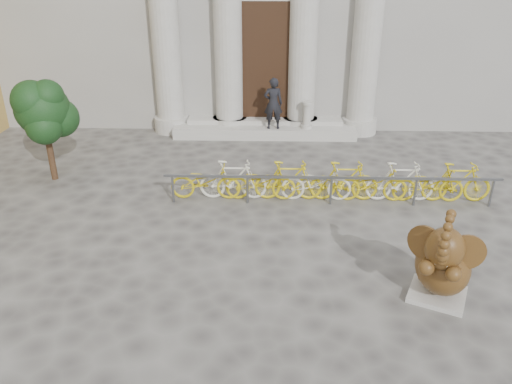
{
  "coord_description": "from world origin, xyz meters",
  "views": [
    {
      "loc": [
        0.17,
        -6.59,
        5.39
      ],
      "look_at": [
        -0.09,
        2.55,
        1.1
      ],
      "focal_mm": 35.0,
      "sensor_mm": 36.0,
      "label": 1
    }
  ],
  "objects_px": {
    "elephant_statue": "(442,265)",
    "bike_rack": "(330,181)",
    "pedestrian": "(273,103)",
    "tree": "(43,111)"
  },
  "relations": [
    {
      "from": "elephant_statue",
      "to": "pedestrian",
      "type": "height_order",
      "value": "pedestrian"
    },
    {
      "from": "elephant_statue",
      "to": "pedestrian",
      "type": "bearing_deg",
      "value": 133.45
    },
    {
      "from": "elephant_statue",
      "to": "pedestrian",
      "type": "xyz_separation_m",
      "value": [
        -2.86,
        8.43,
        0.51
      ]
    },
    {
      "from": "pedestrian",
      "to": "elephant_statue",
      "type": "bearing_deg",
      "value": 106.88
    },
    {
      "from": "elephant_statue",
      "to": "bike_rack",
      "type": "bearing_deg",
      "value": 135.72
    },
    {
      "from": "bike_rack",
      "to": "tree",
      "type": "xyz_separation_m",
      "value": [
        -7.22,
        1.05,
        1.38
      ]
    },
    {
      "from": "bike_rack",
      "to": "pedestrian",
      "type": "height_order",
      "value": "pedestrian"
    },
    {
      "from": "elephant_statue",
      "to": "bike_rack",
      "type": "relative_size",
      "value": 0.23
    },
    {
      "from": "bike_rack",
      "to": "pedestrian",
      "type": "relative_size",
      "value": 4.84
    },
    {
      "from": "bike_rack",
      "to": "pedestrian",
      "type": "xyz_separation_m",
      "value": [
        -1.37,
        4.54,
        0.69
      ]
    }
  ]
}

